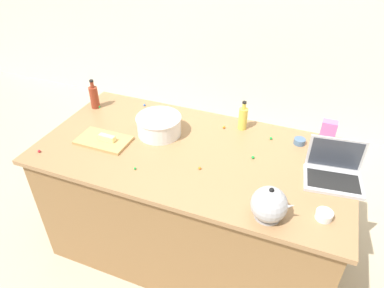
{
  "coord_description": "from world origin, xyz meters",
  "views": [
    {
      "loc": [
        0.64,
        -1.61,
        2.17
      ],
      "look_at": [
        0.0,
        0.0,
        0.95
      ],
      "focal_mm": 32.4,
      "sensor_mm": 36.0,
      "label": 1
    }
  ],
  "objects_px": {
    "mixing_bowl_large": "(159,125)",
    "bottle_oil": "(243,118)",
    "cutting_board": "(103,140)",
    "ramekin_small": "(300,141)",
    "laptop": "(334,172)",
    "bottle_soy": "(94,97)",
    "ramekin_medium": "(324,215)",
    "butter_stick_left": "(107,138)",
    "candy_bag": "(328,133)",
    "kettle": "(269,205)"
  },
  "relations": [
    {
      "from": "bottle_oil",
      "to": "candy_bag",
      "type": "relative_size",
      "value": 1.21
    },
    {
      "from": "bottle_oil",
      "to": "kettle",
      "type": "xyz_separation_m",
      "value": [
        0.32,
        -0.74,
        -0.0
      ]
    },
    {
      "from": "bottle_soy",
      "to": "cutting_board",
      "type": "height_order",
      "value": "bottle_soy"
    },
    {
      "from": "bottle_oil",
      "to": "kettle",
      "type": "relative_size",
      "value": 0.96
    },
    {
      "from": "ramekin_small",
      "to": "ramekin_medium",
      "type": "bearing_deg",
      "value": -72.24
    },
    {
      "from": "bottle_soy",
      "to": "cutting_board",
      "type": "bearing_deg",
      "value": -49.95
    },
    {
      "from": "ramekin_medium",
      "to": "cutting_board",
      "type": "bearing_deg",
      "value": 173.1
    },
    {
      "from": "laptop",
      "to": "bottle_oil",
      "type": "bearing_deg",
      "value": 152.14
    },
    {
      "from": "bottle_oil",
      "to": "bottle_soy",
      "type": "bearing_deg",
      "value": -173.89
    },
    {
      "from": "mixing_bowl_large",
      "to": "ramekin_medium",
      "type": "height_order",
      "value": "mixing_bowl_large"
    },
    {
      "from": "cutting_board",
      "to": "ramekin_small",
      "type": "height_order",
      "value": "ramekin_small"
    },
    {
      "from": "kettle",
      "to": "candy_bag",
      "type": "relative_size",
      "value": 1.25
    },
    {
      "from": "bottle_soy",
      "to": "kettle",
      "type": "height_order",
      "value": "bottle_soy"
    },
    {
      "from": "mixing_bowl_large",
      "to": "ramekin_small",
      "type": "height_order",
      "value": "mixing_bowl_large"
    },
    {
      "from": "mixing_bowl_large",
      "to": "laptop",
      "type": "bearing_deg",
      "value": -2.85
    },
    {
      "from": "bottle_soy",
      "to": "ramekin_small",
      "type": "distance_m",
      "value": 1.48
    },
    {
      "from": "cutting_board",
      "to": "candy_bag",
      "type": "bearing_deg",
      "value": 20.24
    },
    {
      "from": "bottle_oil",
      "to": "butter_stick_left",
      "type": "height_order",
      "value": "bottle_oil"
    },
    {
      "from": "candy_bag",
      "to": "bottle_soy",
      "type": "bearing_deg",
      "value": -175.57
    },
    {
      "from": "cutting_board",
      "to": "mixing_bowl_large",
      "type": "bearing_deg",
      "value": 36.43
    },
    {
      "from": "mixing_bowl_large",
      "to": "bottle_soy",
      "type": "xyz_separation_m",
      "value": [
        -0.6,
        0.15,
        0.02
      ]
    },
    {
      "from": "laptop",
      "to": "mixing_bowl_large",
      "type": "relative_size",
      "value": 1.12
    },
    {
      "from": "ramekin_small",
      "to": "candy_bag",
      "type": "bearing_deg",
      "value": 18.89
    },
    {
      "from": "butter_stick_left",
      "to": "ramekin_medium",
      "type": "xyz_separation_m",
      "value": [
        1.34,
        -0.17,
        -0.02
      ]
    },
    {
      "from": "bottle_soy",
      "to": "butter_stick_left",
      "type": "xyz_separation_m",
      "value": [
        0.34,
        -0.36,
        -0.05
      ]
    },
    {
      "from": "ramekin_small",
      "to": "laptop",
      "type": "bearing_deg",
      "value": -52.04
    },
    {
      "from": "butter_stick_left",
      "to": "ramekin_medium",
      "type": "distance_m",
      "value": 1.35
    },
    {
      "from": "cutting_board",
      "to": "butter_stick_left",
      "type": "height_order",
      "value": "butter_stick_left"
    },
    {
      "from": "ramekin_small",
      "to": "candy_bag",
      "type": "distance_m",
      "value": 0.17
    },
    {
      "from": "mixing_bowl_large",
      "to": "cutting_board",
      "type": "height_order",
      "value": "mixing_bowl_large"
    },
    {
      "from": "kettle",
      "to": "candy_bag",
      "type": "xyz_separation_m",
      "value": [
        0.22,
        0.74,
        0.01
      ]
    },
    {
      "from": "ramekin_medium",
      "to": "bottle_soy",
      "type": "bearing_deg",
      "value": 162.47
    },
    {
      "from": "bottle_soy",
      "to": "kettle",
      "type": "distance_m",
      "value": 1.55
    },
    {
      "from": "bottle_soy",
      "to": "butter_stick_left",
      "type": "height_order",
      "value": "bottle_soy"
    },
    {
      "from": "cutting_board",
      "to": "bottle_soy",
      "type": "bearing_deg",
      "value": 130.05
    },
    {
      "from": "laptop",
      "to": "cutting_board",
      "type": "xyz_separation_m",
      "value": [
        -1.39,
        -0.16,
        -0.04
      ]
    },
    {
      "from": "laptop",
      "to": "bottle_soy",
      "type": "xyz_separation_m",
      "value": [
        -1.7,
        0.2,
        0.04
      ]
    },
    {
      "from": "kettle",
      "to": "cutting_board",
      "type": "distance_m",
      "value": 1.14
    },
    {
      "from": "mixing_bowl_large",
      "to": "butter_stick_left",
      "type": "relative_size",
      "value": 2.71
    },
    {
      "from": "laptop",
      "to": "bottle_soy",
      "type": "height_order",
      "value": "bottle_soy"
    },
    {
      "from": "mixing_bowl_large",
      "to": "bottle_oil",
      "type": "bearing_deg",
      "value": 28.0
    },
    {
      "from": "cutting_board",
      "to": "ramekin_medium",
      "type": "xyz_separation_m",
      "value": [
        1.37,
        -0.17,
        0.01
      ]
    },
    {
      "from": "bottle_soy",
      "to": "ramekin_small",
      "type": "height_order",
      "value": "bottle_soy"
    },
    {
      "from": "butter_stick_left",
      "to": "kettle",
      "type": "bearing_deg",
      "value": -13.27
    },
    {
      "from": "cutting_board",
      "to": "laptop",
      "type": "bearing_deg",
      "value": 6.68
    },
    {
      "from": "bottle_soy",
      "to": "butter_stick_left",
      "type": "distance_m",
      "value": 0.5
    },
    {
      "from": "kettle",
      "to": "bottle_soy",
      "type": "bearing_deg",
      "value": 156.43
    },
    {
      "from": "bottle_soy",
      "to": "ramekin_medium",
      "type": "bearing_deg",
      "value": -17.53
    },
    {
      "from": "butter_stick_left",
      "to": "ramekin_medium",
      "type": "bearing_deg",
      "value": -7.06
    },
    {
      "from": "bottle_soy",
      "to": "candy_bag",
      "type": "distance_m",
      "value": 1.64
    }
  ]
}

